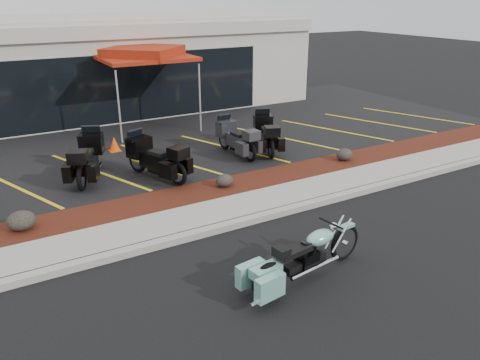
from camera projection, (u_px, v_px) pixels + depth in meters
ground at (268, 240)px, 9.99m from camera, size 90.00×90.00×0.00m
curb at (246, 221)px, 10.69m from camera, size 24.00×0.25×0.15m
sidewalk at (232, 209)px, 11.25m from camera, size 24.00×1.20×0.15m
mulch_bed at (209, 192)px, 12.22m from camera, size 24.00×1.20×0.16m
upper_lot at (142, 140)px, 16.57m from camera, size 26.00×9.60×0.15m
dealership_building at (92, 63)px, 20.90m from camera, size 18.00×8.16×4.00m
boulder_left at (21, 221)px, 10.03m from camera, size 0.60×0.50×0.43m
boulder_mid at (224, 180)px, 12.32m from camera, size 0.47×0.39×0.33m
boulder_right at (344, 154)px, 14.26m from camera, size 0.52×0.43×0.37m
hero_cruiser at (345, 238)px, 9.08m from camera, size 2.88×1.09×0.99m
touring_black_front at (93, 147)px, 13.42m from camera, size 1.72×2.40×1.31m
touring_black_mid at (137, 151)px, 13.15m from camera, size 1.61×2.34×1.27m
touring_grey at (224, 132)px, 15.15m from camera, size 0.90×2.07×1.18m
touring_black_rear at (262, 126)px, 15.68m from camera, size 1.55×2.28×1.24m
traffic_cone at (114, 144)px, 15.12m from camera, size 0.42×0.42×0.47m
popup_canopy at (144, 54)px, 16.95m from camera, size 4.02×4.02×2.98m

